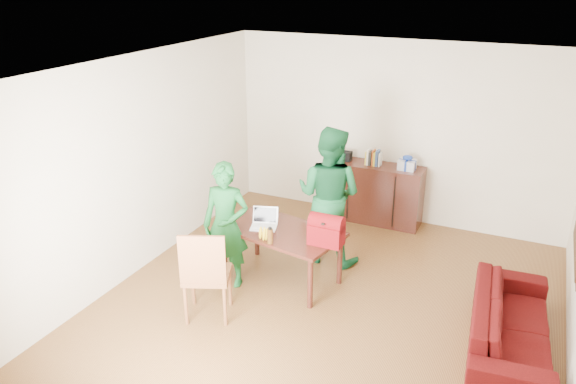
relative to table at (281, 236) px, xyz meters
The scene contains 10 objects.
room 1.06m from the table, 16.58° to the right, with size 5.20×5.70×2.90m.
table is the anchor object (origin of this frame).
chair 1.16m from the table, 110.57° to the right, with size 0.63×0.62×1.08m.
person_near 0.68m from the table, 147.55° to the right, with size 0.56×0.37×1.55m, color #145C25.
person_far 0.86m from the table, 65.91° to the left, with size 0.88×0.69×1.81m, color #12542A.
laptop 0.25m from the table, 167.56° to the right, with size 0.36×0.30×0.22m.
bananas 0.35m from the table, 102.13° to the right, with size 0.16×0.10×0.06m, color gold, non-canonical shape.
bottle 0.42m from the table, 83.87° to the right, with size 0.07×0.07×0.20m, color #573513.
red_bag 0.68m from the table, 10.94° to the right, with size 0.39×0.22×0.29m, color #6E0B07.
sofa 2.72m from the table, ahead, with size 1.93×0.76×0.56m, color #3D0809.
Camera 1 is at (1.89, -5.15, 3.63)m, focal length 35.00 mm.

